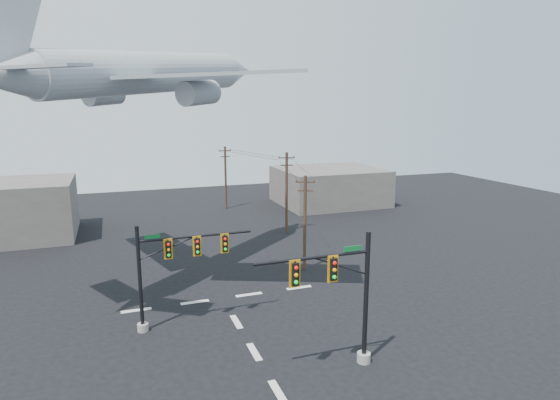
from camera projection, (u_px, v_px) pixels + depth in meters
name	position (u px, v px, depth m)	size (l,w,h in m)	color
ground	(278.00, 392.00, 22.81)	(120.00, 120.00, 0.00)	black
lane_markings	(248.00, 341.00, 27.72)	(14.00, 21.20, 0.01)	silver
signal_mast_near	(344.00, 298.00, 24.21)	(6.56, 0.81, 7.35)	gray
signal_mast_far	(170.00, 269.00, 28.76)	(7.35, 0.74, 6.71)	gray
utility_pole_a	(305.00, 221.00, 38.98)	(1.52, 0.76, 8.10)	#452C1D
utility_pole_b	(287.00, 191.00, 50.87)	(1.75, 0.59, 8.82)	#452C1D
utility_pole_c	(226.00, 176.00, 62.76)	(1.72, 0.42, 8.42)	#452C1D
power_lines	(269.00, 160.00, 50.68)	(5.04, 26.04, 0.17)	black
airliner	(150.00, 74.00, 34.19)	(23.25, 22.11, 7.16)	#A9AEB5
building_right	(329.00, 186.00, 66.52)	(14.00, 12.00, 5.00)	slate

